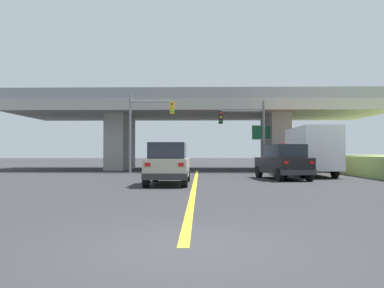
% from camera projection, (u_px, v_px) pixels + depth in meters
% --- Properties ---
extents(ground, '(160.00, 160.00, 0.00)m').
position_uv_depth(ground, '(197.00, 169.00, 36.59)').
color(ground, '#2B2B2D').
extents(overpass_bridge, '(33.42, 10.49, 6.93)m').
position_uv_depth(overpass_bridge, '(197.00, 118.00, 36.70)').
color(overpass_bridge, '#A8A59E').
rests_on(overpass_bridge, ground).
extents(lane_divider_stripe, '(0.20, 27.37, 0.01)m').
position_uv_depth(lane_divider_stripe, '(195.00, 183.00, 19.87)').
color(lane_divider_stripe, yellow).
rests_on(lane_divider_stripe, ground).
extents(suv_lead, '(1.98, 4.78, 2.02)m').
position_uv_depth(suv_lead, '(169.00, 164.00, 18.85)').
color(suv_lead, '#B7B29E').
rests_on(suv_lead, ground).
extents(suv_crossing, '(2.69, 4.87, 2.02)m').
position_uv_depth(suv_crossing, '(283.00, 162.00, 22.47)').
color(suv_crossing, black).
rests_on(suv_crossing, ground).
extents(box_truck, '(2.33, 7.53, 3.20)m').
position_uv_depth(box_truck, '(309.00, 151.00, 26.05)').
color(box_truck, red).
rests_on(box_truck, ground).
extents(traffic_signal_nearside, '(3.54, 0.36, 5.52)m').
position_uv_depth(traffic_signal_nearside, '(248.00, 127.00, 29.61)').
color(traffic_signal_nearside, '#56595E').
rests_on(traffic_signal_nearside, ground).
extents(traffic_signal_farside, '(3.49, 0.36, 6.15)m').
position_uv_depth(traffic_signal_farside, '(145.00, 122.00, 29.71)').
color(traffic_signal_farside, slate).
rests_on(traffic_signal_farside, ground).
extents(highway_sign, '(1.86, 0.17, 4.17)m').
position_uv_depth(highway_sign, '(262.00, 136.00, 34.50)').
color(highway_sign, '#56595E').
rests_on(highway_sign, ground).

